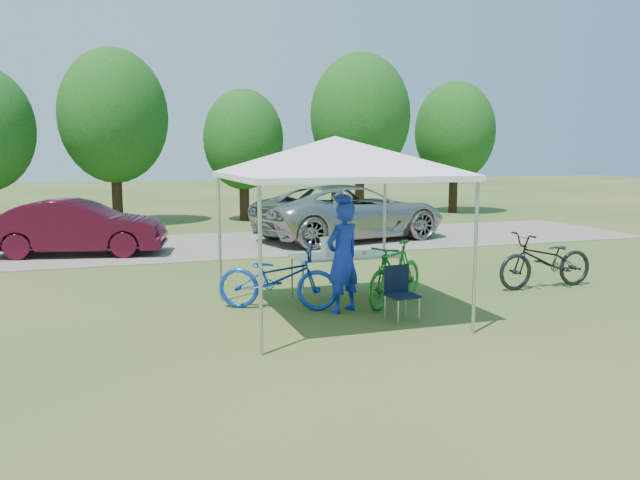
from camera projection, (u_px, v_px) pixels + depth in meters
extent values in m
plane|color=#2D5119|center=(335.00, 316.00, 9.59)|extent=(100.00, 100.00, 0.00)
cube|color=gray|center=(236.00, 244.00, 17.10)|extent=(24.00, 5.00, 0.02)
cylinder|color=#A5A5AA|center=(260.00, 272.00, 7.56)|extent=(0.05, 0.05, 2.10)
cylinder|color=#A5A5AA|center=(475.00, 259.00, 8.50)|extent=(0.05, 0.05, 2.10)
cylinder|color=#A5A5AA|center=(220.00, 240.00, 10.38)|extent=(0.05, 0.05, 2.10)
cylinder|color=#A5A5AA|center=(384.00, 233.00, 11.32)|extent=(0.05, 0.05, 2.10)
cube|color=silver|center=(335.00, 176.00, 9.29)|extent=(3.15, 3.15, 0.08)
pyramid|color=silver|center=(335.00, 136.00, 9.21)|extent=(4.53, 4.53, 0.55)
cylinder|color=#382314|center=(117.00, 195.00, 21.94)|extent=(0.36, 0.36, 2.03)
ellipsoid|color=#144711|center=(114.00, 116.00, 21.56)|extent=(3.71, 3.71, 4.64)
cylinder|color=#382314|center=(244.00, 199.00, 23.19)|extent=(0.36, 0.36, 1.61)
ellipsoid|color=#144711|center=(243.00, 139.00, 22.89)|extent=(2.94, 2.94, 3.68)
cylinder|color=#382314|center=(360.00, 190.00, 24.29)|extent=(0.36, 0.36, 2.10)
ellipsoid|color=#144711|center=(360.00, 116.00, 23.90)|extent=(3.84, 3.84, 4.80)
cylinder|color=#382314|center=(453.00, 191.00, 26.28)|extent=(0.36, 0.36, 1.82)
ellipsoid|color=#144711|center=(455.00, 132.00, 25.94)|extent=(3.33, 3.33, 4.16)
cube|color=white|center=(346.00, 256.00, 10.68)|extent=(1.84, 0.77, 0.04)
cylinder|color=#A5A5AA|center=(303.00, 284.00, 10.15)|extent=(0.04, 0.04, 0.72)
cylinder|color=#A5A5AA|center=(400.00, 278.00, 10.70)|extent=(0.04, 0.04, 0.72)
cylinder|color=#A5A5AA|center=(292.00, 277.00, 10.77)|extent=(0.04, 0.04, 0.72)
cylinder|color=#A5A5AA|center=(384.00, 271.00, 11.31)|extent=(0.04, 0.04, 0.72)
cube|color=black|center=(402.00, 295.00, 9.25)|extent=(0.46, 0.46, 0.04)
cube|color=black|center=(397.00, 278.00, 9.41)|extent=(0.41, 0.09, 0.41)
cylinder|color=#A5A5AA|center=(396.00, 313.00, 9.05)|extent=(0.02, 0.02, 0.37)
cylinder|color=#A5A5AA|center=(419.00, 311.00, 9.16)|extent=(0.02, 0.02, 0.37)
cylinder|color=#A5A5AA|center=(386.00, 307.00, 9.39)|extent=(0.02, 0.02, 0.37)
cylinder|color=#A5A5AA|center=(407.00, 305.00, 9.50)|extent=(0.02, 0.02, 0.37)
cube|color=white|center=(334.00, 247.00, 10.60)|extent=(0.40, 0.27, 0.27)
cube|color=white|center=(334.00, 239.00, 10.57)|extent=(0.42, 0.29, 0.04)
cylinder|color=gold|center=(364.00, 252.00, 10.73)|extent=(0.07, 0.07, 0.05)
imported|color=#172CBD|center=(343.00, 257.00, 9.71)|extent=(0.75, 0.65, 1.74)
imported|color=#143AB6|center=(278.00, 278.00, 9.93)|extent=(2.03, 1.46, 1.02)
imported|color=#186E1F|center=(395.00, 274.00, 10.21)|extent=(1.69, 1.43, 1.04)
imported|color=black|center=(546.00, 260.00, 11.49)|extent=(2.00, 0.72, 1.04)
imported|color=#A9A9A5|center=(351.00, 212.00, 17.89)|extent=(6.09, 3.75, 1.57)
imported|color=#460B1E|center=(78.00, 227.00, 15.15)|extent=(4.30, 2.20, 1.35)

